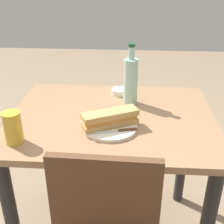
{
  "coord_description": "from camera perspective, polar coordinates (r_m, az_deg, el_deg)",
  "views": [
    {
      "loc": [
        -0.08,
        1.23,
        1.42
      ],
      "look_at": [
        0.0,
        0.0,
        0.79
      ],
      "focal_mm": 47.93,
      "sensor_mm": 36.0,
      "label": 1
    }
  ],
  "objects": [
    {
      "name": "olive_bowl",
      "position": [
        1.61,
        1.46,
        3.88
      ],
      "size": [
        0.08,
        0.08,
        0.03
      ],
      "primitive_type": "cylinder",
      "color": "silver",
      "rests_on": "dining_table"
    },
    {
      "name": "water_bottle",
      "position": [
        1.47,
        3.59,
        6.03
      ],
      "size": [
        0.07,
        0.07,
        0.3
      ],
      "color": "#99C6B7",
      "rests_on": "dining_table"
    },
    {
      "name": "beer_glass",
      "position": [
        1.23,
        -18.38,
        -2.85
      ],
      "size": [
        0.07,
        0.07,
        0.13
      ],
      "primitive_type": "cylinder",
      "color": "gold",
      "rests_on": "dining_table"
    },
    {
      "name": "knife_near",
      "position": [
        1.24,
        1.24,
        -3.56
      ],
      "size": [
        0.18,
        0.05,
        0.01
      ],
      "color": "silver",
      "rests_on": "plate_near"
    },
    {
      "name": "plate_near",
      "position": [
        1.29,
        -0.19,
        -2.9
      ],
      "size": [
        0.23,
        0.23,
        0.01
      ],
      "primitive_type": "cylinder",
      "color": "silver",
      "rests_on": "dining_table"
    },
    {
      "name": "baguette_sandwich_near",
      "position": [
        1.27,
        -0.2,
        -1.28
      ],
      "size": [
        0.25,
        0.17,
        0.07
      ],
      "color": "tan",
      "rests_on": "plate_near"
    },
    {
      "name": "dining_table",
      "position": [
        1.47,
        -0.0,
        -5.73
      ],
      "size": [
        0.96,
        0.75,
        0.77
      ],
      "color": "#997251",
      "rests_on": "ground"
    }
  ]
}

